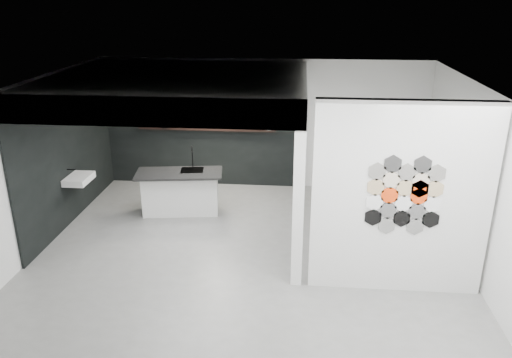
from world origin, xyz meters
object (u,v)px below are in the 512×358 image
object	(u,v)px
wall_basin	(79,179)
kettle	(262,126)
bottle_dark	(200,125)
glass_vase	(269,126)
partition_panel	(400,200)
kitchen_island	(181,191)
stockpot	(166,124)
glass_bowl	(269,127)
utensil_cup	(175,125)

from	to	relation	value
wall_basin	kettle	xyz separation A→B (m)	(3.23, 2.07, 0.55)
bottle_dark	glass_vase	bearing A→B (deg)	0.00
partition_panel	kitchen_island	xyz separation A→B (m)	(-3.70, 2.35, -0.96)
stockpot	partition_panel	bearing A→B (deg)	-41.72
partition_panel	stockpot	distance (m)	5.81
kitchen_island	bottle_dark	distance (m)	1.80
stockpot	glass_bowl	xyz separation A→B (m)	(2.26, 0.00, -0.03)
partition_panel	glass_vase	size ratio (longest dim) A/B	17.47
partition_panel	stockpot	size ratio (longest dim) A/B	13.55
kitchen_island	glass_bowl	world-z (taller)	glass_bowl
utensil_cup	glass_vase	bearing A→B (deg)	0.00
glass_bowl	bottle_dark	bearing A→B (deg)	180.00
partition_panel	stockpot	world-z (taller)	partition_panel
kettle	bottle_dark	distance (m)	1.33
kettle	utensil_cup	size ratio (longest dim) A/B	1.63
glass_bowl	utensil_cup	xyz separation A→B (m)	(-2.06, 0.00, 0.00)
kitchen_island	stockpot	bearing A→B (deg)	104.86
stockpot	utensil_cup	bearing A→B (deg)	0.00
kitchen_island	utensil_cup	world-z (taller)	utensil_cup
stockpot	utensil_cup	xyz separation A→B (m)	(0.20, 0.00, -0.03)
bottle_dark	partition_panel	bearing A→B (deg)	-47.28
bottle_dark	kitchen_island	bearing A→B (deg)	-94.94
kitchen_island	kettle	xyz separation A→B (m)	(1.46, 1.52, 0.95)
utensil_cup	partition_panel	bearing A→B (deg)	-43.10
stockpot	bottle_dark	world-z (taller)	stockpot
glass_bowl	bottle_dark	size ratio (longest dim) A/B	1.03
bottle_dark	stockpot	bearing A→B (deg)	180.00
kettle	wall_basin	bearing A→B (deg)	-171.82
kitchen_island	stockpot	size ratio (longest dim) A/B	8.31
wall_basin	kitchen_island	bearing A→B (deg)	17.20
kitchen_island	bottle_dark	xyz separation A→B (m)	(0.13, 1.52, 0.95)
wall_basin	glass_vase	bearing A→B (deg)	31.35
stockpot	kettle	world-z (taller)	stockpot
wall_basin	kitchen_island	xyz separation A→B (m)	(1.76, 0.55, -0.41)
stockpot	glass_bowl	world-z (taller)	stockpot
utensil_cup	bottle_dark	bearing A→B (deg)	0.00
kitchen_island	utensil_cup	xyz separation A→B (m)	(-0.43, 1.52, 0.93)
wall_basin	kettle	world-z (taller)	kettle
kettle	glass_bowl	distance (m)	0.17
kitchen_island	stockpot	distance (m)	1.91
kitchen_island	wall_basin	bearing A→B (deg)	-170.60
partition_panel	bottle_dark	distance (m)	5.26
kettle	glass_vase	bearing A→B (deg)	-24.44
wall_basin	bottle_dark	size ratio (longest dim) A/B	4.13
bottle_dark	utensil_cup	xyz separation A→B (m)	(-0.56, 0.00, -0.02)
kettle	stockpot	bearing A→B (deg)	155.56
kitchen_island	kettle	bearing A→B (deg)	38.30
glass_bowl	glass_vase	world-z (taller)	glass_vase
bottle_dark	utensil_cup	distance (m)	0.56
wall_basin	bottle_dark	world-z (taller)	bottle_dark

